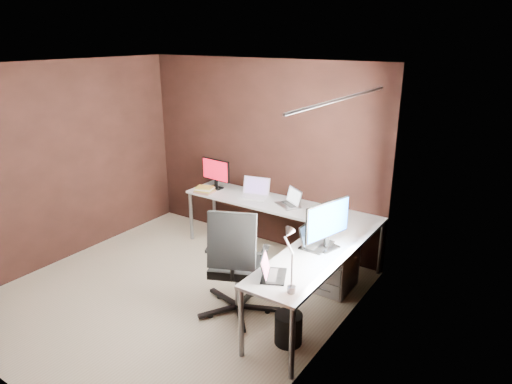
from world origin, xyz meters
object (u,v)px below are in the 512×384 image
laptop_silver (290,202)px  desk_lamp (289,251)px  drawer_pedestal (334,264)px  monitor_left (216,172)px  monitor_right (328,222)px  laptop_black_small (271,272)px  wastebasket (288,329)px  book_stack (205,190)px  laptop_white (255,193)px  laptop_black_big (314,241)px  office_chair (237,283)px

laptop_silver → desk_lamp: bearing=-29.2°
drawer_pedestal → monitor_left: (-2.01, 0.39, 0.66)m
monitor_right → laptop_silver: size_ratio=1.52×
drawer_pedestal → laptop_black_small: (-0.06, -1.29, 0.48)m
laptop_silver → wastebasket: 1.87m
book_stack → monitor_left: bearing=87.6°
laptop_white → wastebasket: bearing=-60.2°
laptop_silver → desk_lamp: 1.99m
laptop_white → drawer_pedestal: bearing=-29.2°
drawer_pedestal → laptop_silver: size_ratio=1.54×
laptop_black_big → laptop_black_small: laptop_black_big is taller
laptop_silver → book_stack: (-1.22, -0.22, -0.01)m
laptop_silver → monitor_left: bearing=-149.5°
book_stack → laptop_black_small: bearing=-36.1°
monitor_right → wastebasket: bearing=-167.2°
laptop_black_small → book_stack: 2.44m
laptop_black_big → office_chair: office_chair is taller
drawer_pedestal → book_stack: book_stack is taller
monitor_left → book_stack: (-0.01, -0.24, -0.20)m
drawer_pedestal → laptop_white: laptop_white is taller
monitor_left → desk_lamp: 2.79m
monitor_left → office_chair: 2.07m
monitor_right → book_stack: bearing=89.4°
monitor_left → monitor_right: bearing=-18.3°
desk_lamp → laptop_white: bearing=130.2°
monitor_left → laptop_black_small: size_ratio=1.31×
monitor_left → monitor_right: 2.29m
drawer_pedestal → laptop_black_big: bearing=-93.5°
laptop_silver → monitor_right: bearing=-11.7°
book_stack → office_chair: (1.40, -1.17, -0.42)m
book_stack → office_chair: bearing=-40.0°
monitor_left → wastebasket: size_ratio=1.57×
laptop_silver → wastebasket: bearing=-28.8°
laptop_black_small → wastebasket: 0.65m
laptop_white → laptop_silver: laptop_white is taller
drawer_pedestal → laptop_white: 1.50m
monitor_right → laptop_black_big: size_ratio=1.69×
desk_lamp → office_chair: 1.12m
laptop_white → laptop_black_small: (1.31, -1.69, -0.01)m
laptop_black_small → office_chair: bearing=39.9°
laptop_black_small → book_stack: (-1.97, 1.44, -0.01)m
monitor_right → laptop_black_big: 0.27m
book_stack → monitor_right: bearing=-16.5°
drawer_pedestal → office_chair: size_ratio=0.50×
drawer_pedestal → laptop_black_big: (-0.03, -0.49, 0.48)m
laptop_black_small → wastebasket: (0.13, 0.13, -0.62)m
desk_lamp → laptop_black_small: bearing=163.2°
monitor_right → laptop_black_big: monitor_right is taller
wastebasket → desk_lamp: bearing=-63.7°
office_chair → wastebasket: bearing=-35.0°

